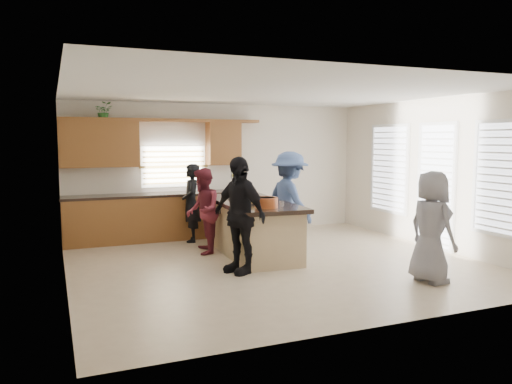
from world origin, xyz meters
name	(u,v)px	position (x,y,z in m)	size (l,w,h in m)	color
floor	(276,263)	(0.00, 0.00, 0.00)	(6.50, 6.50, 0.00)	beige
room_shell	(276,148)	(0.00, 0.00, 1.90)	(6.52, 6.02, 2.81)	silver
back_cabinetry	(154,195)	(-1.47, 2.73, 0.91)	(4.08, 0.66, 2.46)	brown
right_wall_glazing	(437,177)	(3.22, -0.13, 1.34)	(0.06, 4.00, 2.25)	white
island	(252,229)	(-0.10, 0.80, 0.45)	(1.32, 2.77, 0.95)	tan
platter_front	(254,202)	(-0.19, 0.48, 0.98)	(0.45, 0.45, 0.18)	black
platter_mid	(250,198)	(-0.04, 1.05, 0.98)	(0.36, 0.36, 0.15)	black
platter_back	(237,197)	(-0.23, 1.26, 0.98)	(0.33, 0.33, 0.13)	black
salad_bowl	(266,202)	(-0.22, -0.10, 1.04)	(0.38, 0.38, 0.17)	#BA5122
clear_cup	(282,204)	(0.04, -0.12, 1.00)	(0.07, 0.07, 0.10)	white
plate_stack	(235,194)	(-0.04, 1.86, 0.97)	(0.20, 0.20, 0.04)	#BA91D4
flower_vase	(235,184)	(-0.04, 1.85, 1.18)	(0.14, 0.14, 0.42)	silver
potted_plant	(104,111)	(-2.39, 2.82, 2.58)	(0.33, 0.28, 0.36)	#337830
woman_left_back	(191,203)	(-0.82, 2.26, 0.78)	(0.57, 0.37, 1.56)	black
woman_left_mid	(203,211)	(-0.91, 1.15, 0.77)	(0.75, 0.58, 1.54)	maroon
woman_left_front	(239,215)	(-0.76, -0.30, 0.89)	(1.05, 0.44, 1.79)	black
woman_right_back	(290,201)	(0.65, 0.82, 0.91)	(1.18, 0.68, 1.82)	#3D5385
woman_right_front	(431,227)	(1.59, -1.84, 0.80)	(0.78, 0.51, 1.60)	slate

